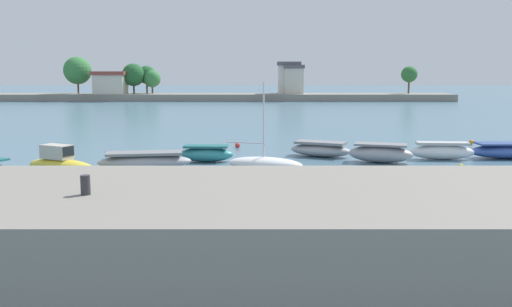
# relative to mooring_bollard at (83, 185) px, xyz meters

# --- Properties ---
(ground_plane) EXTENTS (400.00, 400.00, 0.00)m
(ground_plane) POSITION_rel_mooring_bollard_xyz_m (-2.50, 7.44, -2.85)
(ground_plane) COLOR slate
(seawall_embankment) EXTENTS (74.45, 7.64, 2.59)m
(seawall_embankment) POSITION_rel_mooring_bollard_xyz_m (-2.50, 0.64, -1.56)
(seawall_embankment) COLOR gray
(seawall_embankment) RESTS_ON ground
(mooring_bollard) EXTENTS (0.25, 0.25, 0.52)m
(mooring_bollard) POSITION_rel_mooring_bollard_xyz_m (0.00, 0.00, 0.00)
(mooring_bollard) COLOR #2D2D33
(mooring_bollard) RESTS_ON seawall_embankment
(moored_boat_1) EXTENTS (4.92, 3.38, 1.67)m
(moored_boat_1) POSITION_rel_mooring_bollard_xyz_m (-6.60, 16.54, -2.26)
(moored_boat_1) COLOR yellow
(moored_boat_1) RESTS_ON ground
(moored_boat_2) EXTENTS (5.73, 2.49, 1.03)m
(moored_boat_2) POSITION_rel_mooring_bollard_xyz_m (-2.18, 18.21, -2.36)
(moored_boat_2) COLOR #9E9EA3
(moored_boat_2) RESTS_ON ground
(moored_boat_3) EXTENTS (3.57, 1.47, 1.07)m
(moored_boat_3) POSITION_rel_mooring_bollard_xyz_m (1.24, 20.89, -2.34)
(moored_boat_3) COLOR teal
(moored_boat_3) RESTS_ON ground
(moored_boat_4) EXTENTS (4.80, 2.88, 5.19)m
(moored_boat_4) POSITION_rel_mooring_bollard_xyz_m (4.99, 17.54, -2.42)
(moored_boat_4) COLOR white
(moored_boat_4) RESTS_ON ground
(moored_boat_5) EXTENTS (4.55, 3.19, 1.04)m
(moored_boat_5) POSITION_rel_mooring_bollard_xyz_m (8.89, 23.07, -2.36)
(moored_boat_5) COLOR #9E9EA3
(moored_boat_5) RESTS_ON ground
(moored_boat_6) EXTENTS (4.34, 2.69, 1.22)m
(moored_boat_6) POSITION_rel_mooring_bollard_xyz_m (12.44, 20.57, -2.26)
(moored_boat_6) COLOR #9E9EA3
(moored_boat_6) RESTS_ON ground
(moored_boat_7) EXTENTS (4.25, 1.51, 1.16)m
(moored_boat_7) POSITION_rel_mooring_bollard_xyz_m (16.78, 21.77, -2.30)
(moored_boat_7) COLOR white
(moored_boat_7) RESTS_ON ground
(moored_boat_8) EXTENTS (5.13, 1.84, 1.05)m
(moored_boat_8) POSITION_rel_mooring_bollard_xyz_m (21.36, 22.26, -2.35)
(moored_boat_8) COLOR #3856A8
(moored_boat_8) RESTS_ON ground
(mooring_buoy_0) EXTENTS (0.36, 0.36, 0.36)m
(mooring_buoy_0) POSITION_rel_mooring_bollard_xyz_m (21.71, 29.39, -2.68)
(mooring_buoy_0) COLOR orange
(mooring_buoy_0) RESTS_ON ground
(mooring_buoy_2) EXTENTS (0.39, 0.39, 0.39)m
(mooring_buoy_2) POSITION_rel_mooring_bollard_xyz_m (3.06, 27.32, -2.66)
(mooring_buoy_2) COLOR red
(mooring_buoy_2) RESTS_ON ground
(mooring_buoy_3) EXTENTS (0.33, 0.33, 0.33)m
(mooring_buoy_3) POSITION_rel_mooring_bollard_xyz_m (-2.44, 22.35, -2.69)
(mooring_buoy_3) COLOR orange
(mooring_buoy_3) RESTS_ON ground
(mooring_buoy_4) EXTENTS (0.32, 0.32, 0.32)m
(mooring_buoy_4) POSITION_rel_mooring_bollard_xyz_m (16.70, 18.14, -2.69)
(mooring_buoy_4) COLOR yellow
(mooring_buoy_4) RESTS_ON ground
(distant_shoreline) EXTENTS (90.76, 7.93, 8.57)m
(distant_shoreline) POSITION_rel_mooring_bollard_xyz_m (-6.04, 94.33, -0.50)
(distant_shoreline) COLOR gray
(distant_shoreline) RESTS_ON ground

